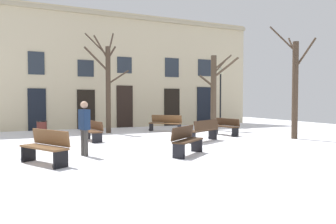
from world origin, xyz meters
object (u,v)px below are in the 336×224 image
Objects in this scene: tree_left_of_center at (295,86)px; tree_right_of_center at (214,90)px; person_near_bench at (84,125)px; litter_bin at (42,129)px; bench_near_center_tree at (204,130)px; bench_near_lamp at (187,140)px; bench_far_corner at (92,131)px; tree_near_facade at (108,84)px; bench_by_litter_bin at (46,147)px; streetlamp at (220,91)px; bench_back_to_back_left at (165,123)px; bench_back_to_back_right at (225,126)px.

tree_left_of_center reaches higher than tree_right_of_center.
tree_left_of_center is 9.64m from person_near_bench.
litter_bin is at bearing 170.22° from person_near_bench.
bench_near_center_tree reaches higher than bench_near_lamp.
bench_near_center_tree is at bearing -36.12° from litter_bin.
bench_far_corner is 5.15m from bench_near_lamp.
tree_near_facade reaches higher than bench_by_litter_bin.
tree_near_facade reaches higher than person_near_bench.
streetlamp reaches higher than bench_far_corner.
person_near_bench reaches higher than bench_by_litter_bin.
tree_right_of_center is at bearing 39.76° from bench_back_to_back_left.
tree_left_of_center is at bearing 31.59° from bench_back_to_back_right.
bench_far_corner is (-7.46, -2.08, -1.95)m from tree_right_of_center.
tree_right_of_center is at bearing 13.68° from bench_near_lamp.
tree_near_facade is (-7.30, 5.89, 0.25)m from tree_left_of_center.
bench_by_litter_bin is at bearing -35.79° from bench_far_corner.
litter_bin is 0.51× the size of bench_near_lamp.
bench_far_corner is (-8.90, -3.63, -1.95)m from streetlamp.
bench_by_litter_bin is 0.97× the size of person_near_bench.
litter_bin is at bearing -132.76° from bench_back_to_back_left.
tree_left_of_center reaches higher than person_near_bench.
bench_far_corner is at bearing -102.99° from bench_back_to_back_right.
streetlamp is 9.81m from bench_far_corner.
bench_far_corner is 0.94× the size of bench_back_to_back_left.
streetlamp is at bearing 47.10° from tree_right_of_center.
bench_near_center_tree is at bearing -128.65° from streetlamp.
tree_left_of_center reaches higher than litter_bin.
tree_near_facade is at bearing 140.98° from person_near_bench.
bench_near_center_tree is (-4.58, -5.73, -1.89)m from streetlamp.
bench_back_to_back_left is (2.30, 7.13, 0.01)m from bench_near_lamp.
litter_bin is at bearing -174.03° from streetlamp.
person_near_bench is at bearing -146.08° from tree_right_of_center.
tree_near_facade is 3.97m from bench_far_corner.
streetlamp is 5.09m from bench_back_to_back_right.
bench_by_litter_bin is at bearing -8.05° from bench_near_center_tree.
bench_near_center_tree is (-4.33, 0.79, -1.92)m from tree_left_of_center.
bench_by_litter_bin is 9.45m from bench_back_to_back_right.
bench_far_corner is at bearing 146.05° from person_near_bench.
litter_bin is at bearing 177.49° from tree_right_of_center.
bench_far_corner is at bearing 76.96° from bench_near_lamp.
tree_right_of_center reaches higher than bench_near_lamp.
bench_by_litter_bin is (-10.69, -1.50, -1.92)m from tree_left_of_center.
tree_left_of_center is 2.98× the size of person_near_bench.
bench_far_corner is 0.94× the size of bench_back_to_back_right.
tree_right_of_center is 7.99m from bench_far_corner.
bench_by_litter_bin is 1.00× the size of bench_back_to_back_left.
tree_near_facade is at bearing 144.71° from bench_far_corner.
tree_left_of_center is 7.05m from bench_back_to_back_left.
tree_left_of_center is 3.78m from bench_back_to_back_right.
bench_back_to_back_right reaches higher than litter_bin.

